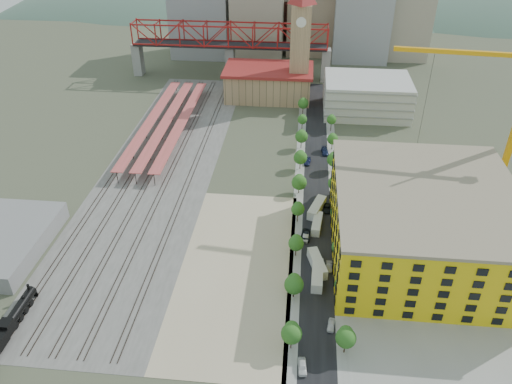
# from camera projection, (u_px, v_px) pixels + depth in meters

# --- Properties ---
(ground) EXTENTS (400.00, 400.00, 0.00)m
(ground) POSITION_uv_depth(u_px,v_px,m) (263.00, 200.00, 151.05)
(ground) COLOR #474C38
(ground) RESTS_ON ground
(ballast_strip) EXTENTS (36.00, 165.00, 0.06)m
(ballast_strip) POSITION_uv_depth(u_px,v_px,m) (162.00, 166.00, 168.66)
(ballast_strip) COLOR #605E59
(ballast_strip) RESTS_ON ground
(dirt_lot) EXTENTS (28.00, 67.00, 0.06)m
(dirt_lot) POSITION_uv_depth(u_px,v_px,m) (237.00, 268.00, 125.02)
(dirt_lot) COLOR tan
(dirt_lot) RESTS_ON ground
(street_asphalt) EXTENTS (12.00, 170.00, 0.06)m
(street_asphalt) POSITION_uv_depth(u_px,v_px,m) (316.00, 177.00, 162.24)
(street_asphalt) COLOR black
(street_asphalt) RESTS_ON ground
(sidewalk_west) EXTENTS (3.00, 170.00, 0.04)m
(sidewalk_west) POSITION_uv_depth(u_px,v_px,m) (299.00, 176.00, 162.71)
(sidewalk_west) COLOR gray
(sidewalk_west) RESTS_ON ground
(sidewalk_east) EXTENTS (3.00, 170.00, 0.04)m
(sidewalk_east) POSITION_uv_depth(u_px,v_px,m) (333.00, 178.00, 161.79)
(sidewalk_east) COLOR gray
(sidewalk_east) RESTS_ON ground
(construction_pad) EXTENTS (50.00, 90.00, 0.06)m
(construction_pad) POSITION_uv_depth(u_px,v_px,m) (428.00, 252.00, 130.56)
(construction_pad) COLOR gray
(construction_pad) RESTS_ON ground
(rail_tracks) EXTENTS (26.56, 160.00, 0.18)m
(rail_tracks) POSITION_uv_depth(u_px,v_px,m) (157.00, 165.00, 168.75)
(rail_tracks) COLOR #382B23
(rail_tracks) RESTS_ON ground
(platform_canopies) EXTENTS (16.00, 80.00, 4.12)m
(platform_canopies) POSITION_uv_depth(u_px,v_px,m) (167.00, 120.00, 189.93)
(platform_canopies) COLOR #DC545A
(platform_canopies) RESTS_ON ground
(station_hall) EXTENTS (38.00, 24.00, 13.10)m
(station_hall) POSITION_uv_depth(u_px,v_px,m) (268.00, 82.00, 216.43)
(station_hall) COLOR tan
(station_hall) RESTS_ON ground
(clock_tower) EXTENTS (12.00, 12.00, 52.00)m
(clock_tower) POSITION_uv_depth(u_px,v_px,m) (301.00, 33.00, 201.73)
(clock_tower) COLOR tan
(clock_tower) RESTS_ON ground
(parking_garage) EXTENTS (34.00, 26.00, 14.00)m
(parking_garage) POSITION_uv_depth(u_px,v_px,m) (366.00, 96.00, 202.80)
(parking_garage) COLOR silver
(parking_garage) RESTS_ON ground
(truss_bridge) EXTENTS (94.00, 9.60, 25.60)m
(truss_bridge) POSITION_uv_depth(u_px,v_px,m) (230.00, 38.00, 230.72)
(truss_bridge) COLOR gray
(truss_bridge) RESTS_ON ground
(construction_building) EXTENTS (44.60, 50.60, 18.80)m
(construction_building) POSITION_uv_depth(u_px,v_px,m) (423.00, 222.00, 125.73)
(construction_building) COLOR yellow
(construction_building) RESTS_ON ground
(warehouse) EXTENTS (22.00, 32.00, 5.00)m
(warehouse) POSITION_uv_depth(u_px,v_px,m) (2.00, 242.00, 130.10)
(warehouse) COLOR gray
(warehouse) RESTS_ON ground
(street_trees) EXTENTS (15.40, 124.40, 8.00)m
(street_trees) POSITION_uv_depth(u_px,v_px,m) (316.00, 194.00, 153.90)
(street_trees) COLOR #295F1C
(street_trees) RESTS_ON ground
(skyline) EXTENTS (133.00, 46.00, 60.00)m
(skyline) POSITION_uv_depth(u_px,v_px,m) (302.00, 12.00, 257.08)
(skyline) COLOR #9EA0A3
(skyline) RESTS_ON ground
(distant_hills) EXTENTS (647.00, 264.00, 227.00)m
(distant_hills) POSITION_uv_depth(u_px,v_px,m) (345.00, 108.00, 407.82)
(distant_hills) COLOR #4C6B59
(distant_hills) RESTS_ON ground
(locomotive) EXTENTS (2.57, 19.83, 4.96)m
(locomotive) POSITION_uv_depth(u_px,v_px,m) (14.00, 318.00, 108.71)
(locomotive) COLOR black
(locomotive) RESTS_ON ground
(tower_crane) EXTENTS (48.38, 6.40, 51.73)m
(tower_crane) POSITION_uv_depth(u_px,v_px,m) (511.00, 101.00, 133.97)
(tower_crane) COLOR #FDAA10
(tower_crane) RESTS_ON ground
(site_trailer_a) EXTENTS (2.96, 10.07, 2.73)m
(site_trailer_a) POSITION_uv_depth(u_px,v_px,m) (317.00, 276.00, 120.85)
(site_trailer_a) COLOR silver
(site_trailer_a) RESTS_ON ground
(site_trailer_b) EXTENTS (5.20, 10.25, 2.71)m
(site_trailer_b) POSITION_uv_depth(u_px,v_px,m) (317.00, 263.00, 124.62)
(site_trailer_b) COLOR silver
(site_trailer_b) RESTS_ON ground
(site_trailer_c) EXTENTS (3.37, 9.25, 2.47)m
(site_trailer_c) POSITION_uv_depth(u_px,v_px,m) (317.00, 224.00, 138.73)
(site_trailer_c) COLOR silver
(site_trailer_c) RESTS_ON ground
(site_trailer_d) EXTENTS (5.72, 10.56, 2.80)m
(site_trailer_d) POSITION_uv_depth(u_px,v_px,m) (317.00, 208.00, 145.13)
(site_trailer_d) COLOR silver
(site_trailer_d) RESTS_ON ground
(car_0) EXTENTS (2.10, 4.48, 1.48)m
(car_0) POSITION_uv_depth(u_px,v_px,m) (302.00, 367.00, 99.39)
(car_0) COLOR white
(car_0) RESTS_ON ground
(car_1) EXTENTS (1.91, 4.51, 1.45)m
(car_1) POSITION_uv_depth(u_px,v_px,m) (306.00, 237.00, 134.63)
(car_1) COLOR #A6A6AB
(car_1) RESTS_ON ground
(car_2) EXTENTS (3.40, 5.99, 1.58)m
(car_2) POSITION_uv_depth(u_px,v_px,m) (306.00, 236.00, 135.08)
(car_2) COLOR black
(car_2) RESTS_ON ground
(car_3) EXTENTS (2.54, 4.92, 1.36)m
(car_3) POSITION_uv_depth(u_px,v_px,m) (308.00, 162.00, 169.60)
(car_3) COLOR navy
(car_3) RESTS_ON ground
(car_4) EXTENTS (2.09, 4.05, 1.32)m
(car_4) POSITION_uv_depth(u_px,v_px,m) (331.00, 325.00, 108.59)
(car_4) COLOR silver
(car_4) RESTS_ON ground
(car_5) EXTENTS (1.48, 4.08, 1.34)m
(car_5) POSITION_uv_depth(u_px,v_px,m) (329.00, 267.00, 124.62)
(car_5) COLOR #949398
(car_5) RESTS_ON ground
(car_6) EXTENTS (2.37, 4.97, 1.37)m
(car_6) POSITION_uv_depth(u_px,v_px,m) (327.00, 208.00, 146.20)
(car_6) COLOR black
(car_6) RESTS_ON ground
(car_7) EXTENTS (2.84, 5.71, 1.59)m
(car_7) POSITION_uv_depth(u_px,v_px,m) (325.00, 151.00, 175.64)
(car_7) COLOR #1A254E
(car_7) RESTS_ON ground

